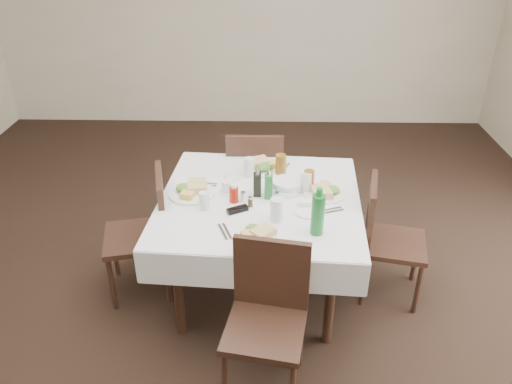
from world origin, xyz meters
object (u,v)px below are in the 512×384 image
water_w (204,201)px  bread_basket (287,186)px  chair_west (148,226)px  ketchup_bottle (234,194)px  water_e (306,182)px  green_bottle (318,214)px  oil_cruet_green (269,185)px  coffee_mug (227,187)px  chair_north (255,176)px  water_n (249,167)px  dining_table (260,208)px  chair_south (268,308)px  chair_east (383,233)px  oil_cruet_dark (257,183)px  water_s (277,210)px

water_w → bread_basket: 0.58m
chair_west → water_w: chair_west is taller
bread_basket → ketchup_bottle: (-0.35, -0.16, 0.03)m
water_e → green_bottle: (0.03, -0.49, 0.06)m
oil_cruet_green → coffee_mug: size_ratio=1.85×
chair_north → ketchup_bottle: (-0.12, -0.80, 0.29)m
chair_north → water_n: size_ratio=6.80×
chair_west → oil_cruet_green: (0.82, -0.01, 0.34)m
water_w → coffee_mug: water_w is taller
dining_table → water_e: size_ratio=9.59×
chair_west → chair_south: bearing=-43.2°
water_n → bread_basket: size_ratio=0.63×
chair_south → oil_cruet_green: 0.84m
chair_south → green_bottle: 0.60m
water_w → green_bottle: size_ratio=0.39×
green_bottle → chair_east: bearing=38.6°
bread_basket → green_bottle: 0.54m
water_n → bread_basket: water_n is taller
dining_table → oil_cruet_dark: 0.17m
chair_west → green_bottle: green_bottle is taller
water_e → oil_cruet_dark: bearing=-169.1°
chair_east → chair_south: bearing=-135.6°
water_n → water_s: size_ratio=0.92×
chair_west → bread_basket: chair_west is taller
chair_west → water_w: (0.42, -0.15, 0.30)m
chair_west → water_e: bearing=4.5°
dining_table → chair_east: size_ratio=1.60×
water_s → water_e: water_s is taller
chair_north → water_w: size_ratio=8.08×
chair_east → green_bottle: 0.76m
chair_north → ketchup_bottle: chair_north is taller
chair_west → water_w: 0.54m
oil_cruet_dark → coffee_mug: size_ratio=1.79×
chair_south → oil_cruet_dark: bearing=95.4°
water_w → ketchup_bottle: ketchup_bottle is taller
bread_basket → water_e: bearing=-5.6°
chair_north → water_s: 1.07m
chair_north → bread_basket: bearing=-70.3°
chair_north → water_e: bearing=-61.4°
water_n → green_bottle: size_ratio=0.46×
chair_south → coffee_mug: (-0.27, 0.83, 0.29)m
chair_west → coffee_mug: size_ratio=7.80×
chair_east → bread_basket: chair_east is taller
chair_south → water_w: 0.80m
chair_east → oil_cruet_green: 0.86m
chair_west → bread_basket: (0.94, 0.10, 0.28)m
green_bottle → oil_cruet_green: bearing=125.2°
ketchup_bottle → chair_east: bearing=3.2°
chair_east → water_e: size_ratio=5.98×
chair_south → chair_west: 1.13m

